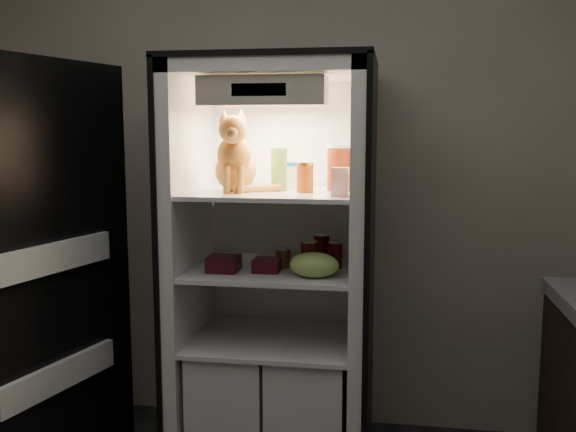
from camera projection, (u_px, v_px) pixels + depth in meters
name	position (u px, v px, depth m)	size (l,w,h in m)	color
room_shell	(171.00, 106.00, 1.54)	(3.60, 3.60, 3.60)	white
refrigerator	(276.00, 295.00, 3.01)	(0.90, 0.72, 1.88)	white
fridge_door	(57.00, 287.00, 2.67)	(0.28, 0.86, 1.85)	black
tabby_cat	(235.00, 161.00, 2.83)	(0.32, 0.35, 0.36)	#B85717
parmesan_shaker	(279.00, 169.00, 2.89)	(0.07, 0.07, 0.19)	#24872C
mayo_tub	(291.00, 175.00, 3.00)	(0.09, 0.09, 0.12)	white
salsa_jar	(305.00, 177.00, 2.80)	(0.07, 0.07, 0.13)	maroon
pepper_jar	(340.00, 167.00, 2.89)	(0.12, 0.12, 0.21)	maroon
cream_carton	(340.00, 182.00, 2.64)	(0.07, 0.07, 0.12)	white
soda_can_a	(322.00, 249.00, 3.01)	(0.07, 0.07, 0.14)	black
soda_can_b	(335.00, 255.00, 2.90)	(0.06, 0.06, 0.12)	black
soda_can_c	(309.00, 256.00, 2.84)	(0.07, 0.07, 0.14)	black
condiment_jar	(283.00, 257.00, 2.92)	(0.07, 0.07, 0.09)	#4F2D16
grape_bag	(314.00, 265.00, 2.72)	(0.21, 0.16, 0.11)	#92BA57
berry_box_left	(224.00, 264.00, 2.84)	(0.13, 0.13, 0.07)	#460B1B
berry_box_right	(267.00, 265.00, 2.83)	(0.12, 0.12, 0.06)	#460B1B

